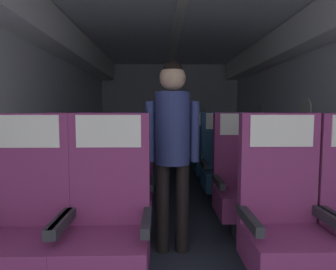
% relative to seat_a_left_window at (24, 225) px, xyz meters
% --- Properties ---
extents(ground, '(3.49, 6.99, 0.02)m').
position_rel_seat_a_left_window_xyz_m(ground, '(1.04, 1.88, -0.48)').
color(ground, '#2D3342').
extents(fuselage_shell, '(3.37, 6.64, 2.31)m').
position_rel_seat_a_left_window_xyz_m(fuselage_shell, '(1.04, 2.15, 1.17)').
color(fuselage_shell, silver).
rests_on(fuselage_shell, ground).
extents(seat_a_left_window, '(0.53, 0.46, 1.14)m').
position_rel_seat_a_left_window_xyz_m(seat_a_left_window, '(0.00, 0.00, 0.00)').
color(seat_a_left_window, '#38383D').
rests_on(seat_a_left_window, ground).
extents(seat_a_left_aisle, '(0.53, 0.46, 1.14)m').
position_rel_seat_a_left_window_xyz_m(seat_a_left_aisle, '(0.50, 0.00, 0.00)').
color(seat_a_left_aisle, '#38383D').
rests_on(seat_a_left_aisle, ground).
extents(seat_a_right_window, '(0.53, 0.46, 1.14)m').
position_rel_seat_a_left_window_xyz_m(seat_a_right_window, '(1.58, 0.01, 0.00)').
color(seat_a_right_window, '#38383D').
rests_on(seat_a_right_window, ground).
extents(seat_b_left_window, '(0.53, 0.46, 1.14)m').
position_rel_seat_a_left_window_xyz_m(seat_b_left_window, '(-0.01, 0.90, 0.00)').
color(seat_b_left_window, '#38383D').
rests_on(seat_b_left_window, ground).
extents(seat_b_left_aisle, '(0.53, 0.46, 1.14)m').
position_rel_seat_a_left_window_xyz_m(seat_b_left_aisle, '(0.49, 0.88, 0.00)').
color(seat_b_left_aisle, '#38383D').
rests_on(seat_b_left_aisle, ground).
extents(seat_b_right_aisle, '(0.53, 0.46, 1.14)m').
position_rel_seat_a_left_window_xyz_m(seat_b_right_aisle, '(2.07, 0.89, 0.00)').
color(seat_b_right_aisle, '#38383D').
rests_on(seat_b_right_aisle, ground).
extents(seat_b_right_window, '(0.53, 0.46, 1.14)m').
position_rel_seat_a_left_window_xyz_m(seat_b_right_window, '(1.58, 0.91, 0.00)').
color(seat_b_right_window, '#38383D').
rests_on(seat_b_right_window, ground).
extents(seat_c_left_window, '(0.53, 0.46, 1.14)m').
position_rel_seat_a_left_window_xyz_m(seat_c_left_window, '(-0.00, 1.76, 0.00)').
color(seat_c_left_window, '#38383D').
rests_on(seat_c_left_window, ground).
extents(seat_c_left_aisle, '(0.53, 0.46, 1.14)m').
position_rel_seat_a_left_window_xyz_m(seat_c_left_aisle, '(0.49, 1.78, 0.00)').
color(seat_c_left_aisle, '#38383D').
rests_on(seat_c_left_aisle, ground).
extents(seat_c_right_aisle, '(0.53, 0.46, 1.14)m').
position_rel_seat_a_left_window_xyz_m(seat_c_right_aisle, '(2.08, 1.78, 0.00)').
color(seat_c_right_aisle, '#38383D').
rests_on(seat_c_right_aisle, ground).
extents(seat_c_right_window, '(0.53, 0.46, 1.14)m').
position_rel_seat_a_left_window_xyz_m(seat_c_right_window, '(1.58, 1.77, 0.00)').
color(seat_c_right_window, '#38383D').
rests_on(seat_c_right_window, ground).
extents(seat_d_left_window, '(0.53, 0.46, 1.14)m').
position_rel_seat_a_left_window_xyz_m(seat_d_left_window, '(-0.01, 2.65, 0.00)').
color(seat_d_left_window, '#38383D').
rests_on(seat_d_left_window, ground).
extents(seat_d_left_aisle, '(0.53, 0.46, 1.14)m').
position_rel_seat_a_left_window_xyz_m(seat_d_left_aisle, '(0.49, 2.65, 0.00)').
color(seat_d_left_aisle, '#38383D').
rests_on(seat_d_left_aisle, ground).
extents(seat_d_right_aisle, '(0.53, 0.46, 1.14)m').
position_rel_seat_a_left_window_xyz_m(seat_d_right_aisle, '(2.08, 2.64, 0.00)').
color(seat_d_right_aisle, '#38383D').
rests_on(seat_d_right_aisle, ground).
extents(seat_d_right_window, '(0.53, 0.46, 1.14)m').
position_rel_seat_a_left_window_xyz_m(seat_d_right_window, '(1.58, 2.65, 0.00)').
color(seat_d_right_window, '#38383D').
rests_on(seat_d_right_window, ground).
extents(flight_attendant, '(0.43, 0.28, 1.54)m').
position_rel_seat_a_left_window_xyz_m(flight_attendant, '(0.91, 0.60, 0.47)').
color(flight_attendant, black).
rests_on(flight_attendant, ground).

